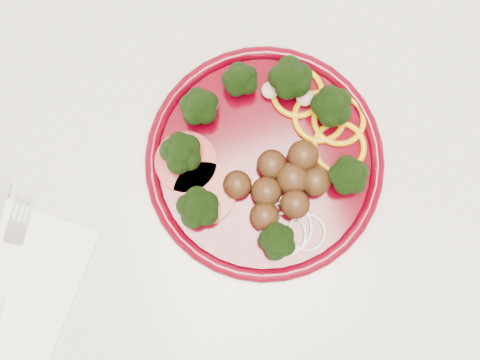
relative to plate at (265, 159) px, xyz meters
name	(u,v)px	position (x,y,z in m)	size (l,w,h in m)	color
counter	(135,244)	(-0.22, 0.01, -0.47)	(2.40, 0.60, 0.90)	silver
plate	(265,159)	(0.00, 0.00, 0.00)	(0.24, 0.24, 0.05)	#4F000C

